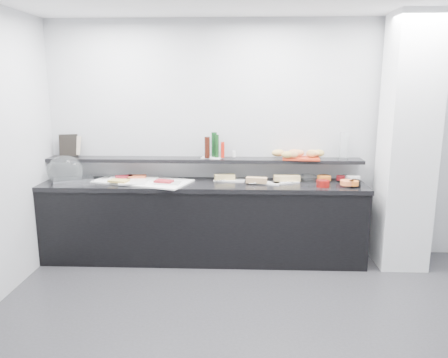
{
  "coord_description": "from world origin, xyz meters",
  "views": [
    {
      "loc": [
        -0.27,
        -3.05,
        1.98
      ],
      "look_at": [
        -0.45,
        1.45,
        1.0
      ],
      "focal_mm": 35.0,
      "sensor_mm": 36.0,
      "label": 1
    }
  ],
  "objects_px": {
    "cloche_base": "(73,180)",
    "bread_tray": "(301,158)",
    "sandwich_plate_mid": "(265,183)",
    "condiment_tray": "(212,158)",
    "framed_print": "(69,145)",
    "carafe": "(344,146)"
  },
  "relations": [
    {
      "from": "bread_tray",
      "to": "carafe",
      "type": "height_order",
      "value": "carafe"
    },
    {
      "from": "framed_print",
      "to": "sandwich_plate_mid",
      "type": "bearing_deg",
      "value": -20.28
    },
    {
      "from": "bread_tray",
      "to": "carafe",
      "type": "bearing_deg",
      "value": 6.87
    },
    {
      "from": "cloche_base",
      "to": "bread_tray",
      "type": "height_order",
      "value": "bread_tray"
    },
    {
      "from": "framed_print",
      "to": "condiment_tray",
      "type": "height_order",
      "value": "framed_print"
    },
    {
      "from": "cloche_base",
      "to": "carafe",
      "type": "relative_size",
      "value": 1.45
    },
    {
      "from": "cloche_base",
      "to": "bread_tray",
      "type": "xyz_separation_m",
      "value": [
        2.58,
        0.16,
        0.24
      ]
    },
    {
      "from": "sandwich_plate_mid",
      "to": "bread_tray",
      "type": "xyz_separation_m",
      "value": [
        0.41,
        0.18,
        0.25
      ]
    },
    {
      "from": "condiment_tray",
      "to": "bread_tray",
      "type": "relative_size",
      "value": 0.56
    },
    {
      "from": "sandwich_plate_mid",
      "to": "condiment_tray",
      "type": "distance_m",
      "value": 0.68
    },
    {
      "from": "cloche_base",
      "to": "condiment_tray",
      "type": "distance_m",
      "value": 1.59
    },
    {
      "from": "sandwich_plate_mid",
      "to": "framed_print",
      "type": "relative_size",
      "value": 1.26
    },
    {
      "from": "cloche_base",
      "to": "framed_print",
      "type": "relative_size",
      "value": 1.67
    },
    {
      "from": "framed_print",
      "to": "condiment_tray",
      "type": "bearing_deg",
      "value": -16.13
    },
    {
      "from": "cloche_base",
      "to": "carafe",
      "type": "bearing_deg",
      "value": -20.29
    },
    {
      "from": "framed_print",
      "to": "condiment_tray",
      "type": "relative_size",
      "value": 1.14
    },
    {
      "from": "sandwich_plate_mid",
      "to": "framed_print",
      "type": "distance_m",
      "value": 2.33
    },
    {
      "from": "cloche_base",
      "to": "sandwich_plate_mid",
      "type": "relative_size",
      "value": 1.32
    },
    {
      "from": "framed_print",
      "to": "condiment_tray",
      "type": "xyz_separation_m",
      "value": [
        1.68,
        -0.05,
        -0.12
      ]
    },
    {
      "from": "carafe",
      "to": "cloche_base",
      "type": "bearing_deg",
      "value": -176.78
    },
    {
      "from": "condiment_tray",
      "to": "bread_tray",
      "type": "height_order",
      "value": "bread_tray"
    },
    {
      "from": "bread_tray",
      "to": "carafe",
      "type": "relative_size",
      "value": 1.36
    }
  ]
}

